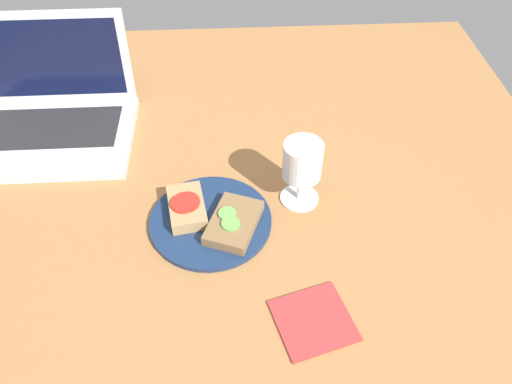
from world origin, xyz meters
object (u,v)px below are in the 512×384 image
at_px(sandwich_with_cucumber, 234,222).
at_px(laptop, 50,116).
at_px(sandwich_with_tomato, 187,207).
at_px(napkin, 313,320).
at_px(wine_glass, 302,164).
at_px(plate, 211,221).

bearing_deg(sandwich_with_cucumber, laptop, 141.41).
height_order(sandwich_with_tomato, napkin, sandwich_with_tomato).
distance_m(sandwich_with_tomato, laptop, 0.41).
relative_size(sandwich_with_tomato, wine_glass, 0.84).
height_order(sandwich_with_tomato, wine_glass, wine_glass).
relative_size(sandwich_with_tomato, napkin, 0.99).
height_order(laptop, napkin, laptop).
distance_m(sandwich_with_tomato, napkin, 0.31).
bearing_deg(laptop, napkin, -44.68).
distance_m(plate, laptop, 0.46).
distance_m(plate, sandwich_with_cucumber, 0.05).
bearing_deg(sandwich_with_cucumber, napkin, -58.24).
relative_size(plate, sandwich_with_cucumber, 1.63).
xyz_separation_m(sandwich_with_tomato, napkin, (0.21, -0.23, -0.02)).
relative_size(wine_glass, laptop, 0.38).
height_order(sandwich_with_cucumber, napkin, sandwich_with_cucumber).
xyz_separation_m(plate, sandwich_with_cucumber, (0.04, -0.02, 0.02)).
relative_size(plate, napkin, 1.96).
relative_size(plate, laptop, 0.63).
xyz_separation_m(sandwich_with_cucumber, napkin, (0.12, -0.19, -0.02)).
distance_m(sandwich_with_tomato, wine_glass, 0.23).
xyz_separation_m(sandwich_with_tomato, wine_glass, (0.21, 0.03, 0.07)).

